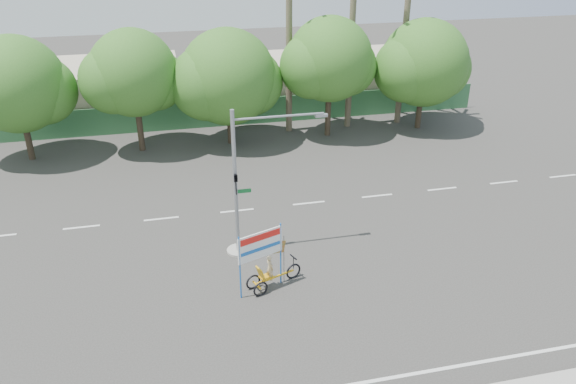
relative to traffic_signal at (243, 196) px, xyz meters
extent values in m
plane|color=#33302D|center=(2.20, -3.98, -2.92)|extent=(120.00, 120.00, 0.00)
cube|color=#336B3D|center=(2.20, 17.52, -1.92)|extent=(38.00, 0.08, 2.00)
cube|color=#C0B299|center=(-7.80, 22.02, -0.92)|extent=(12.00, 8.00, 4.00)
cube|color=#C0B299|center=(10.20, 22.02, -1.12)|extent=(14.00, 8.00, 3.60)
cylinder|color=#473828|center=(-11.80, 14.02, -1.16)|extent=(0.40, 0.40, 3.52)
sphere|color=#2B5E1B|center=(-11.80, 14.02, 2.04)|extent=(6.00, 6.00, 6.00)
sphere|color=#2B5E1B|center=(-10.45, 14.32, 1.48)|extent=(4.32, 4.32, 4.32)
cylinder|color=#473828|center=(-4.80, 14.02, -1.05)|extent=(0.40, 0.40, 3.74)
sphere|color=#2B5E1B|center=(-4.80, 14.02, 2.35)|extent=(5.60, 5.60, 5.60)
sphere|color=#2B5E1B|center=(-3.54, 14.32, 1.76)|extent=(4.03, 4.03, 4.03)
sphere|color=#2B5E1B|center=(-6.06, 13.77, 2.01)|extent=(4.26, 4.26, 4.26)
cylinder|color=#473828|center=(1.20, 14.02, -1.27)|extent=(0.40, 0.40, 3.30)
sphere|color=#2B5E1B|center=(1.20, 14.02, 1.73)|extent=(6.40, 6.40, 6.40)
sphere|color=#2B5E1B|center=(2.64, 14.32, 1.21)|extent=(4.61, 4.61, 4.61)
sphere|color=#2B5E1B|center=(-0.24, 13.77, 1.43)|extent=(4.86, 4.86, 4.86)
cylinder|color=#473828|center=(8.20, 14.02, -0.98)|extent=(0.40, 0.40, 3.87)
sphere|color=#2B5E1B|center=(8.20, 14.02, 2.54)|extent=(5.80, 5.80, 5.80)
sphere|color=#2B5E1B|center=(9.50, 14.32, 1.92)|extent=(4.18, 4.18, 4.18)
sphere|color=#2B5E1B|center=(6.89, 13.77, 2.19)|extent=(4.41, 4.41, 4.41)
cylinder|color=#473828|center=(15.20, 14.02, -1.20)|extent=(0.40, 0.40, 3.43)
sphere|color=#2B5E1B|center=(15.20, 14.02, 1.92)|extent=(6.20, 6.20, 6.20)
sphere|color=#2B5E1B|center=(16.59, 14.32, 1.37)|extent=(4.46, 4.46, 4.46)
sphere|color=#2B5E1B|center=(13.80, 13.77, 1.61)|extent=(4.71, 4.71, 4.71)
cylinder|color=#70604C|center=(10.20, 15.52, 5.58)|extent=(0.44, 0.44, 17.00)
cylinder|color=#70604C|center=(14.20, 15.52, 4.58)|extent=(0.44, 0.44, 15.00)
cylinder|color=#70604C|center=(5.70, 15.52, 4.08)|extent=(0.44, 0.44, 14.00)
cylinder|color=gray|center=(-0.30, 0.02, -2.87)|extent=(1.10, 1.10, 0.10)
cylinder|color=gray|center=(-0.30, 0.02, 0.58)|extent=(0.18, 0.18, 7.00)
cylinder|color=gray|center=(1.70, 0.02, 3.63)|extent=(4.00, 0.10, 0.10)
cube|color=gray|center=(3.60, 0.02, 3.53)|extent=(0.55, 0.20, 0.12)
imported|color=black|center=(-0.30, -0.20, 0.68)|extent=(0.16, 0.20, 1.00)
cube|color=#14662D|center=(0.05, 0.02, 0.23)|extent=(0.70, 0.04, 0.18)
torus|color=black|center=(1.75, -2.64, -2.59)|extent=(0.72, 0.34, 0.74)
torus|color=black|center=(-0.10, -3.01, -2.61)|extent=(0.67, 0.32, 0.69)
torus|color=black|center=(0.12, -3.58, -2.61)|extent=(0.67, 0.32, 0.69)
cube|color=orange|center=(0.88, -2.97, -2.53)|extent=(1.76, 0.72, 0.07)
cube|color=orange|center=(0.01, -3.29, -2.59)|extent=(0.29, 0.64, 0.05)
cube|color=orange|center=(0.47, -3.12, -2.37)|extent=(0.67, 0.62, 0.07)
cube|color=orange|center=(0.19, -3.22, -2.07)|extent=(0.39, 0.52, 0.59)
cylinder|color=black|center=(1.75, -2.64, -2.15)|extent=(0.04, 0.04, 0.60)
cube|color=black|center=(1.75, -2.64, -1.86)|extent=(0.21, 0.48, 0.04)
imported|color=#CCB284|center=(0.62, -3.06, -1.96)|extent=(0.42, 0.50, 1.18)
cylinder|color=blue|center=(-0.71, -3.56, -1.44)|extent=(0.08, 0.08, 2.95)
cylinder|color=blue|center=(1.13, -2.87, -1.44)|extent=(0.08, 0.08, 2.95)
cube|color=white|center=(0.21, -3.22, -0.68)|extent=(1.96, 0.78, 1.20)
cube|color=red|center=(0.23, -3.25, -0.30)|extent=(1.74, 0.67, 0.28)
cube|color=blue|center=(0.23, -3.25, -0.84)|extent=(1.74, 0.67, 0.15)
cylinder|color=black|center=(1.29, -2.81, -1.77)|extent=(0.03, 0.03, 2.29)
cube|color=red|center=(0.93, -2.95, -1.06)|extent=(0.91, 0.36, 0.72)
camera|label=1|loc=(-3.00, -22.48, 11.50)|focal=35.00mm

